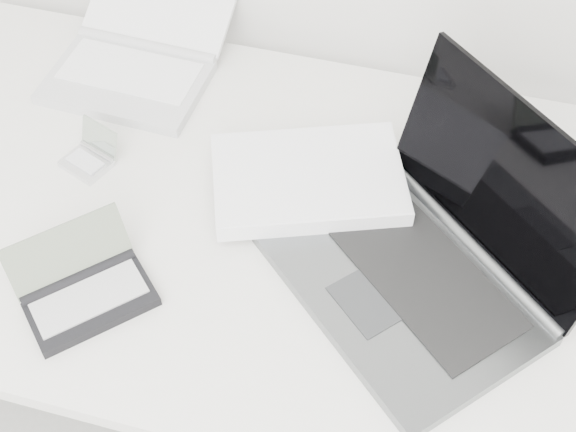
% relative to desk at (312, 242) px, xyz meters
% --- Properties ---
extents(desk, '(1.60, 0.80, 0.73)m').
position_rel_desk_xyz_m(desk, '(0.00, 0.00, 0.00)').
color(desk, white).
rests_on(desk, ground).
extents(laptop_large, '(0.65, 0.54, 0.27)m').
position_rel_desk_xyz_m(laptop_large, '(0.12, -0.01, 0.09)').
color(laptop_large, slate).
rests_on(laptop_large, desk).
extents(netbook_open_white, '(0.30, 0.37, 0.10)m').
position_rel_desk_xyz_m(netbook_open_white, '(-0.41, 0.28, 0.07)').
color(netbook_open_white, silver).
rests_on(netbook_open_white, desk).
extents(pda_silver, '(0.10, 0.10, 0.06)m').
position_rel_desk_xyz_m(pda_silver, '(-0.40, 0.03, 0.06)').
color(pda_silver, silver).
rests_on(pda_silver, desk).
extents(palmtop_charcoal, '(0.23, 0.23, 0.09)m').
position_rel_desk_xyz_m(palmtop_charcoal, '(-0.29, -0.22, 0.07)').
color(palmtop_charcoal, black).
rests_on(palmtop_charcoal, desk).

